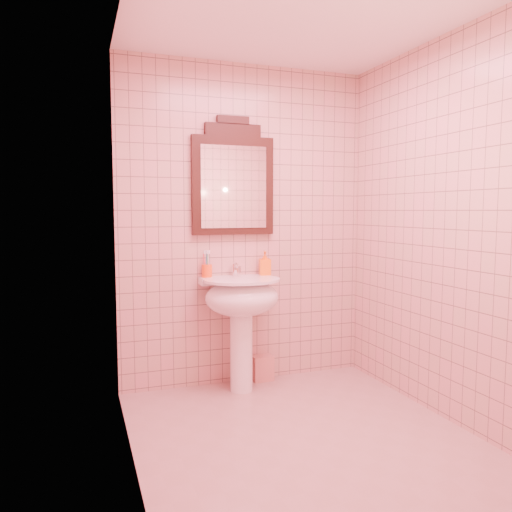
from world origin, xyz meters
name	(u,v)px	position (x,y,z in m)	size (l,w,h in m)	color
floor	(303,437)	(0.00, 0.00, 0.00)	(2.20, 2.20, 0.00)	tan
back_wall	(245,226)	(0.00, 1.10, 1.25)	(2.00, 0.02, 2.50)	tan
pedestal_sink	(242,305)	(-0.11, 0.87, 0.66)	(0.58, 0.58, 0.86)	white
faucet	(236,269)	(-0.11, 1.01, 0.92)	(0.04, 0.16, 0.11)	white
mirror	(233,180)	(-0.11, 1.07, 1.60)	(0.65, 0.06, 0.91)	black
toothbrush_cup	(207,271)	(-0.33, 1.04, 0.91)	(0.08, 0.08, 0.18)	#FF4F15
soap_dispenser	(265,263)	(0.13, 1.01, 0.96)	(0.09, 0.09, 0.19)	orange
towel	(262,368)	(0.12, 1.04, 0.10)	(0.17, 0.11, 0.20)	pink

